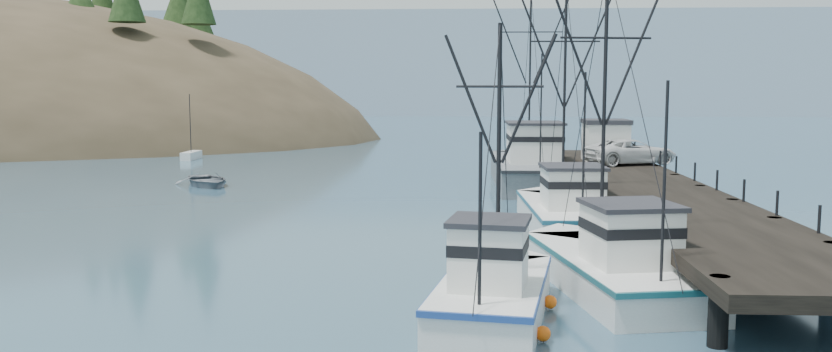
{
  "coord_description": "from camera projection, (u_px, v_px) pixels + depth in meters",
  "views": [
    {
      "loc": [
        4.33,
        -26.09,
        7.24
      ],
      "look_at": [
        2.0,
        15.05,
        2.5
      ],
      "focal_mm": 35.0,
      "sensor_mm": 36.0,
      "label": 1
    }
  ],
  "objects": [
    {
      "name": "moored_sailboats",
      "position": [
        130.0,
        150.0,
        84.39
      ],
      "size": [
        22.93,
        14.66,
        6.35
      ],
      "color": "white",
      "rests_on": "ground"
    },
    {
      "name": "pickup_truck",
      "position": [
        631.0,
        152.0,
        52.38
      ],
      "size": [
        6.49,
        4.58,
        1.64
      ],
      "primitive_type": "imported",
      "rotation": [
        0.0,
        0.0,
        1.92
      ],
      "color": "silver",
      "rests_on": "pier"
    },
    {
      "name": "motorboat",
      "position": [
        207.0,
        186.0,
        57.37
      ],
      "size": [
        6.0,
        6.47,
        1.09
      ],
      "primitive_type": "imported",
      "rotation": [
        0.0,
        0.0,
        0.56
      ],
      "color": "slate",
      "rests_on": "ground"
    },
    {
      "name": "distant_ridge",
      "position": [
        485.0,
        113.0,
        195.0
      ],
      "size": [
        360.0,
        40.0,
        26.0
      ],
      "primitive_type": "cube",
      "color": "#9EB2C6",
      "rests_on": "ground"
    },
    {
      "name": "pier_shed",
      "position": [
        606.0,
        140.0,
        54.72
      ],
      "size": [
        3.0,
        3.2,
        2.8
      ],
      "color": "silver",
      "rests_on": "pier"
    },
    {
      "name": "distant_ridge_far",
      "position": [
        293.0,
        111.0,
        212.69
      ],
      "size": [
        180.0,
        25.0,
        18.0
      ],
      "primitive_type": "cube",
      "color": "silver",
      "rests_on": "ground"
    },
    {
      "name": "trawler_mid",
      "position": [
        494.0,
        290.0,
        25.19
      ],
      "size": [
        4.33,
        9.3,
        9.44
      ],
      "color": "white",
      "rests_on": "ground"
    },
    {
      "name": "trawler_near",
      "position": [
        611.0,
        265.0,
        28.66
      ],
      "size": [
        5.58,
        11.69,
        11.71
      ],
      "color": "white",
      "rests_on": "ground"
    },
    {
      "name": "trawler_far",
      "position": [
        566.0,
        211.0,
        40.94
      ],
      "size": [
        4.4,
        12.25,
        12.39
      ],
      "color": "white",
      "rests_on": "ground"
    },
    {
      "name": "work_vessel",
      "position": [
        531.0,
        168.0,
        57.9
      ],
      "size": [
        5.31,
        17.29,
        14.27
      ],
      "color": "slate",
      "rests_on": "ground"
    },
    {
      "name": "pier",
      "position": [
        649.0,
        191.0,
        41.84
      ],
      "size": [
        6.0,
        44.0,
        2.0
      ],
      "color": "black",
      "rests_on": "ground"
    },
    {
      "name": "ground",
      "position": [
        331.0,
        302.0,
        26.95
      ],
      "size": [
        400.0,
        400.0,
        0.0
      ],
      "primitive_type": "plane",
      "color": "#2B4A60",
      "rests_on": "ground"
    }
  ]
}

